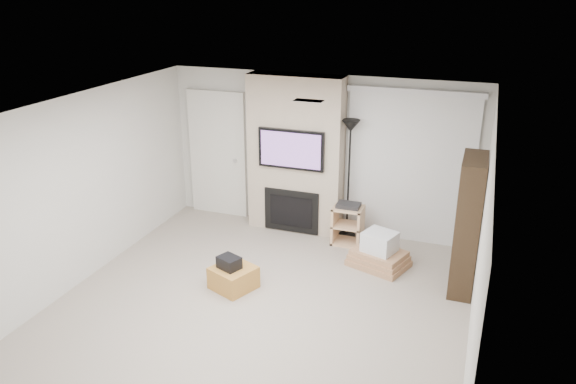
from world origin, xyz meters
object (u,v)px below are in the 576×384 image
(floor_lamp, at_px, (350,146))
(av_stand, at_px, (348,222))
(bookshelf, at_px, (468,225))
(ottoman, at_px, (234,278))
(box_stack, at_px, (379,253))

(floor_lamp, bearing_deg, av_stand, -73.52)
(av_stand, bearing_deg, bookshelf, -24.21)
(ottoman, relative_size, av_stand, 0.76)
(box_stack, height_order, bookshelf, bookshelf)
(floor_lamp, relative_size, box_stack, 2.04)
(bookshelf, bearing_deg, box_stack, 169.44)
(box_stack, bearing_deg, av_stand, 136.52)
(box_stack, distance_m, bookshelf, 1.36)
(floor_lamp, relative_size, av_stand, 2.86)
(floor_lamp, distance_m, box_stack, 1.67)
(av_stand, distance_m, box_stack, 0.84)
(ottoman, height_order, bookshelf, bookshelf)
(ottoman, relative_size, box_stack, 0.54)
(bookshelf, bearing_deg, floor_lamp, 150.57)
(bookshelf, bearing_deg, av_stand, 155.79)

